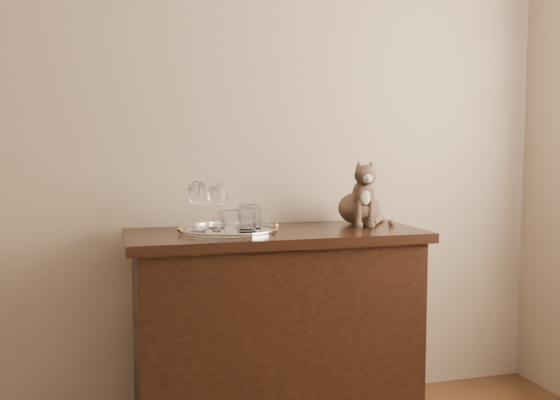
% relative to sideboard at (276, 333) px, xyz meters
% --- Properties ---
extents(wall_back, '(4.00, 0.10, 2.70)m').
position_rel_sideboard_xyz_m(wall_back, '(-0.60, 0.31, 0.93)').
color(wall_back, tan).
rests_on(wall_back, ground).
extents(sideboard, '(1.20, 0.50, 0.85)m').
position_rel_sideboard_xyz_m(sideboard, '(0.00, 0.00, 0.00)').
color(sideboard, black).
rests_on(sideboard, ground).
extents(tray, '(0.40, 0.40, 0.01)m').
position_rel_sideboard_xyz_m(tray, '(-0.19, 0.01, 0.43)').
color(tray, silver).
rests_on(tray, sideboard).
extents(wine_glass_a, '(0.06, 0.06, 0.17)m').
position_rel_sideboard_xyz_m(wine_glass_a, '(-0.28, 0.09, 0.52)').
color(wine_glass_a, white).
rests_on(wine_glass_a, tray).
extents(wine_glass_b, '(0.06, 0.06, 0.17)m').
position_rel_sideboard_xyz_m(wine_glass_b, '(-0.24, 0.10, 0.52)').
color(wine_glass_b, silver).
rests_on(wine_glass_b, tray).
extents(wine_glass_c, '(0.08, 0.08, 0.20)m').
position_rel_sideboard_xyz_m(wine_glass_c, '(-0.32, -0.00, 0.53)').
color(wine_glass_c, white).
rests_on(wine_glass_c, tray).
extents(wine_glass_d, '(0.07, 0.07, 0.19)m').
position_rel_sideboard_xyz_m(wine_glass_d, '(-0.23, 0.01, 0.53)').
color(wine_glass_d, white).
rests_on(wine_glass_d, tray).
extents(tumbler_a, '(0.08, 0.08, 0.09)m').
position_rel_sideboard_xyz_m(tumbler_a, '(-0.14, -0.06, 0.48)').
color(tumbler_a, silver).
rests_on(tumbler_a, tray).
extents(tumbler_b, '(0.08, 0.08, 0.09)m').
position_rel_sideboard_xyz_m(tumbler_b, '(-0.20, -0.08, 0.48)').
color(tumbler_b, white).
rests_on(tumbler_b, tray).
extents(tumbler_c, '(0.09, 0.09, 0.10)m').
position_rel_sideboard_xyz_m(tumbler_c, '(-0.10, 0.03, 0.48)').
color(tumbler_c, white).
rests_on(tumbler_c, tray).
extents(cat, '(0.32, 0.31, 0.28)m').
position_rel_sideboard_xyz_m(cat, '(0.41, 0.10, 0.57)').
color(cat, brown).
rests_on(cat, sideboard).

